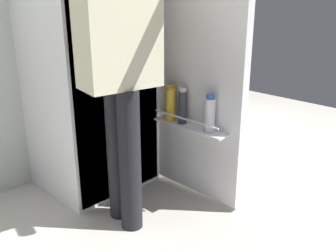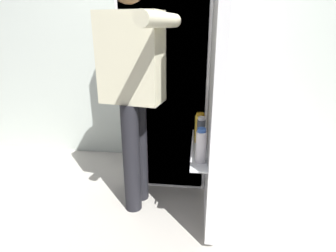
% 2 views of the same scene
% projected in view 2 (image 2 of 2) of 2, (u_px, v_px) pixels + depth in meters
% --- Properties ---
extents(ground_plane, '(5.90, 5.90, 0.00)m').
position_uv_depth(ground_plane, '(160.00, 204.00, 2.10)').
color(ground_plane, '#B7B2A8').
extents(kitchen_wall, '(4.40, 0.10, 2.61)m').
position_uv_depth(kitchen_wall, '(172.00, 23.00, 2.49)').
color(kitchen_wall, beige).
rests_on(kitchen_wall, ground_plane).
extents(refrigerator, '(0.73, 1.26, 1.73)m').
position_uv_depth(refrigerator, '(171.00, 80.00, 2.26)').
color(refrigerator, white).
rests_on(refrigerator, ground_plane).
extents(person, '(0.53, 0.75, 1.61)m').
position_uv_depth(person, '(134.00, 79.00, 1.79)').
color(person, black).
rests_on(person, ground_plane).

